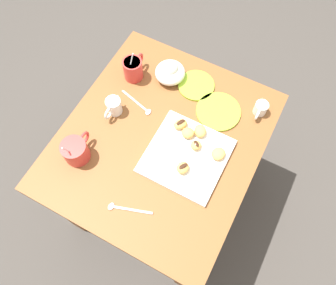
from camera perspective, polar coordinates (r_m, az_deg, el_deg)
ground_plane at (r=1.96m, az=-0.83°, el=-8.48°), size 8.00×8.00×0.00m
dining_table at (r=1.43m, az=-1.13°, el=-2.00°), size 0.85×0.75×0.72m
pastry_plate_square at (r=1.26m, az=3.16°, el=-2.31°), size 0.29×0.29×0.02m
coffee_mug_red_left at (r=1.27m, az=-15.51°, el=-1.31°), size 0.13×0.10×0.14m
coffee_mug_red_right at (r=1.42m, az=-5.96°, el=12.52°), size 0.12×0.08×0.14m
cream_pitcher_white at (r=1.34m, az=-9.29°, el=6.19°), size 0.10×0.06×0.07m
ice_cream_bowl at (r=1.41m, az=0.36°, el=12.00°), size 0.13×0.13×0.09m
chocolate_sauce_pitcher at (r=1.37m, az=15.57°, el=5.69°), size 0.09×0.05×0.06m
saucer_lime_left at (r=1.36m, az=8.60°, el=5.26°), size 0.18×0.18×0.01m
saucer_lime_right at (r=1.42m, az=4.84°, el=9.69°), size 0.15×0.15×0.01m
loose_spoon_near_saucer at (r=1.21m, az=-7.47°, el=-11.14°), size 0.07×0.15×0.01m
loose_spoon_by_plate at (r=1.37m, az=-4.84°, el=6.40°), size 0.06×0.16×0.01m
beignet_0 at (r=1.28m, az=5.54°, el=1.95°), size 0.07×0.07×0.03m
beignet_1 at (r=1.21m, az=2.57°, el=-4.34°), size 0.05×0.05×0.03m
chocolate_drizzle_1 at (r=1.20m, az=2.60°, el=-4.04°), size 0.04×0.03×0.00m
beignet_2 at (r=1.25m, az=4.82°, el=-0.50°), size 0.06×0.06×0.03m
chocolate_drizzle_2 at (r=1.24m, az=4.88°, el=-0.17°), size 0.03×0.03×0.00m
beignet_3 at (r=1.27m, az=3.44°, el=1.63°), size 0.05×0.06×0.03m
beignet_4 at (r=1.25m, az=8.63°, el=-1.93°), size 0.07×0.06×0.03m
beignet_5 at (r=1.29m, az=2.15°, el=3.14°), size 0.07×0.07×0.03m
chocolate_drizzle_5 at (r=1.27m, az=2.18°, el=3.53°), size 0.04×0.03×0.00m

